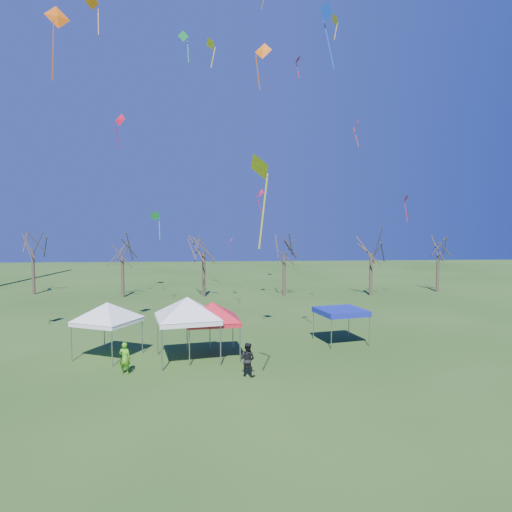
{
  "coord_description": "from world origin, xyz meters",
  "views": [
    {
      "loc": [
        -0.35,
        -23.26,
        7.59
      ],
      "look_at": [
        1.56,
        3.0,
        5.75
      ],
      "focal_mm": 32.0,
      "sensor_mm": 36.0,
      "label": 1
    }
  ],
  "objects_px": {
    "tree_0": "(32,234)",
    "tent_white_west": "(107,306)",
    "tree_2": "(204,237)",
    "tree_5": "(439,241)",
    "tree_3": "(284,239)",
    "tent_blue": "(341,312)",
    "tree_4": "(371,239)",
    "person_green": "(125,358)",
    "person_dark": "(247,359)",
    "tent_red": "(212,306)",
    "tree_1": "(122,242)",
    "tent_white_mid": "(187,301)"
  },
  "relations": [
    {
      "from": "tree_0",
      "to": "tent_white_west",
      "type": "height_order",
      "value": "tree_0"
    },
    {
      "from": "tree_2",
      "to": "tree_5",
      "type": "relative_size",
      "value": 1.1
    },
    {
      "from": "tree_3",
      "to": "tent_blue",
      "type": "distance_m",
      "value": 19.5
    },
    {
      "from": "tree_4",
      "to": "person_green",
      "type": "distance_m",
      "value": 32.26
    },
    {
      "from": "tree_0",
      "to": "person_dark",
      "type": "distance_m",
      "value": 36.1
    },
    {
      "from": "tree_0",
      "to": "tent_red",
      "type": "distance_m",
      "value": 32.08
    },
    {
      "from": "tree_0",
      "to": "tree_3",
      "type": "xyz_separation_m",
      "value": [
        26.88,
        -3.34,
        -0.41
      ]
    },
    {
      "from": "tree_3",
      "to": "tent_blue",
      "type": "bearing_deg",
      "value": -86.71
    },
    {
      "from": "tree_0",
      "to": "person_green",
      "type": "xyz_separation_m",
      "value": [
        15.5,
        -27.56,
        -5.67
      ]
    },
    {
      "from": "tent_white_west",
      "to": "tent_blue",
      "type": "xyz_separation_m",
      "value": [
        14.06,
        2.14,
        -0.93
      ]
    },
    {
      "from": "tree_5",
      "to": "tent_white_west",
      "type": "relative_size",
      "value": 1.92
    },
    {
      "from": "tree_2",
      "to": "person_green",
      "type": "bearing_deg",
      "value": -96.91
    },
    {
      "from": "tree_5",
      "to": "tree_3",
      "type": "bearing_deg",
      "value": -173.48
    },
    {
      "from": "tree_4",
      "to": "tent_blue",
      "type": "bearing_deg",
      "value": -113.42
    },
    {
      "from": "tree_4",
      "to": "tent_white_west",
      "type": "bearing_deg",
      "value": -136.51
    },
    {
      "from": "tree_1",
      "to": "tree_3",
      "type": "bearing_deg",
      "value": -2.06
    },
    {
      "from": "tent_white_west",
      "to": "tree_5",
      "type": "bearing_deg",
      "value": 37.13
    },
    {
      "from": "tree_0",
      "to": "tent_red",
      "type": "height_order",
      "value": "tree_0"
    },
    {
      "from": "tent_white_west",
      "to": "tent_white_mid",
      "type": "height_order",
      "value": "tent_white_mid"
    },
    {
      "from": "tree_0",
      "to": "person_green",
      "type": "distance_m",
      "value": 32.13
    },
    {
      "from": "tree_0",
      "to": "tent_white_west",
      "type": "distance_m",
      "value": 28.42
    },
    {
      "from": "tent_blue",
      "to": "person_dark",
      "type": "xyz_separation_m",
      "value": [
        -6.29,
        -5.92,
        -1.18
      ]
    },
    {
      "from": "tree_3",
      "to": "person_dark",
      "type": "distance_m",
      "value": 26.03
    },
    {
      "from": "tree_1",
      "to": "tree_2",
      "type": "distance_m",
      "value": 8.42
    },
    {
      "from": "tree_1",
      "to": "tent_white_mid",
      "type": "relative_size",
      "value": 1.65
    },
    {
      "from": "tree_0",
      "to": "tent_white_mid",
      "type": "bearing_deg",
      "value": -53.94
    },
    {
      "from": "tree_1",
      "to": "tent_white_west",
      "type": "bearing_deg",
      "value": -80.01
    },
    {
      "from": "tree_0",
      "to": "tent_white_mid",
      "type": "relative_size",
      "value": 1.85
    },
    {
      "from": "tent_white_mid",
      "to": "tree_4",
      "type": "bearing_deg",
      "value": 51.25
    },
    {
      "from": "tent_blue",
      "to": "person_dark",
      "type": "bearing_deg",
      "value": -136.71
    },
    {
      "from": "tree_1",
      "to": "tree_4",
      "type": "relative_size",
      "value": 0.96
    },
    {
      "from": "tree_1",
      "to": "person_green",
      "type": "bearing_deg",
      "value": -77.68
    },
    {
      "from": "tree_3",
      "to": "tent_red",
      "type": "xyz_separation_m",
      "value": [
        -7.01,
        -21.6,
        -3.11
      ]
    },
    {
      "from": "tree_3",
      "to": "tent_blue",
      "type": "relative_size",
      "value": 2.36
    },
    {
      "from": "tree_5",
      "to": "tent_white_mid",
      "type": "height_order",
      "value": "tree_5"
    },
    {
      "from": "tent_red",
      "to": "person_green",
      "type": "relative_size",
      "value": 2.54
    },
    {
      "from": "tent_white_mid",
      "to": "tree_2",
      "type": "bearing_deg",
      "value": 90.07
    },
    {
      "from": "tent_white_mid",
      "to": "person_green",
      "type": "bearing_deg",
      "value": -144.6
    },
    {
      "from": "tree_2",
      "to": "tent_white_west",
      "type": "height_order",
      "value": "tree_2"
    },
    {
      "from": "person_dark",
      "to": "tent_red",
      "type": "bearing_deg",
      "value": -32.04
    },
    {
      "from": "tent_blue",
      "to": "person_dark",
      "type": "distance_m",
      "value": 8.71
    },
    {
      "from": "tree_2",
      "to": "person_dark",
      "type": "distance_m",
      "value": 26.07
    },
    {
      "from": "tent_white_west",
      "to": "person_dark",
      "type": "xyz_separation_m",
      "value": [
        7.77,
        -3.78,
        -2.1
      ]
    },
    {
      "from": "tree_2",
      "to": "tree_5",
      "type": "distance_m",
      "value": 26.15
    },
    {
      "from": "tree_5",
      "to": "person_green",
      "type": "relative_size",
      "value": 4.57
    },
    {
      "from": "tent_white_mid",
      "to": "tree_0",
      "type": "bearing_deg",
      "value": 126.06
    },
    {
      "from": "tree_4",
      "to": "tent_white_mid",
      "type": "xyz_separation_m",
      "value": [
        -17.69,
        -22.04,
        -2.74
      ]
    },
    {
      "from": "tree_5",
      "to": "tent_white_mid",
      "type": "xyz_separation_m",
      "value": [
        -26.06,
        -24.11,
        -2.41
      ]
    },
    {
      "from": "tree_0",
      "to": "tent_red",
      "type": "bearing_deg",
      "value": -51.45
    },
    {
      "from": "tree_4",
      "to": "tent_white_west",
      "type": "height_order",
      "value": "tree_4"
    }
  ]
}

